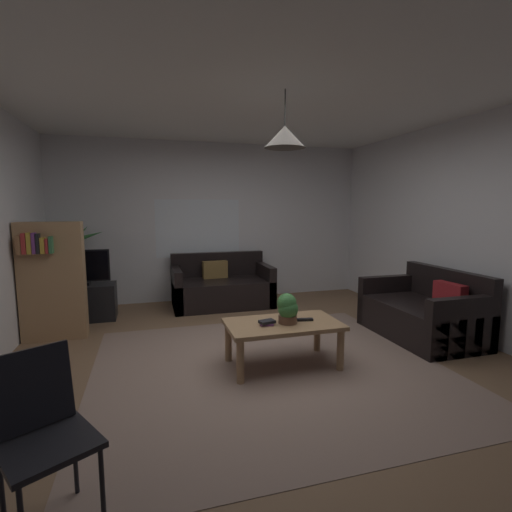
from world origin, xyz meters
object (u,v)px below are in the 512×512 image
object	(u,v)px
tv_stand	(82,303)
couch_right_side	(423,315)
remote_on_table_0	(293,317)
potted_palm_corner	(71,268)
couch_under_window	(222,288)
bookshelf_corner	(52,280)
potted_plant_on_table	(287,308)
pendant_lamp	(285,137)
folding_chair	(43,428)
book_on_table_1	(267,322)
tv	(79,267)
coffee_table	(283,329)
book_on_table_0	(267,324)
remote_on_table_1	(305,320)

from	to	relation	value
tv_stand	couch_right_side	bearing A→B (deg)	-24.75
couch_right_side	remote_on_table_0	distance (m)	1.80
couch_right_side	potted_palm_corner	size ratio (longest dim) A/B	0.98
couch_under_window	bookshelf_corner	size ratio (longest dim) A/B	1.10
potted_plant_on_table	pendant_lamp	world-z (taller)	pendant_lamp
folding_chair	potted_palm_corner	bearing A→B (deg)	98.15
pendant_lamp	bookshelf_corner	bearing A→B (deg)	147.89
couch_right_side	folding_chair	xyz separation A→B (m)	(-3.69, -1.76, 0.23)
couch_right_side	book_on_table_1	bearing A→B (deg)	-80.39
bookshelf_corner	folding_chair	world-z (taller)	bookshelf_corner
remote_on_table_0	potted_plant_on_table	bearing A→B (deg)	-106.40
tv	potted_palm_corner	bearing A→B (deg)	111.25
potted_palm_corner	tv	bearing A→B (deg)	-68.75
coffee_table	folding_chair	size ratio (longest dim) A/B	1.28
couch_under_window	bookshelf_corner	bearing A→B (deg)	-156.09
remote_on_table_0	tv	world-z (taller)	tv
coffee_table	potted_plant_on_table	distance (m)	0.23
couch_right_side	potted_palm_corner	world-z (taller)	potted_palm_corner
book_on_table_0	potted_palm_corner	xyz separation A→B (m)	(-2.18, 2.71, 0.22)
couch_right_side	bookshelf_corner	distance (m)	4.45
folding_chair	pendant_lamp	size ratio (longest dim) A/B	1.67
book_on_table_0	potted_plant_on_table	world-z (taller)	potted_plant_on_table
potted_palm_corner	couch_under_window	bearing A→B (deg)	-5.77
book_on_table_0	potted_plant_on_table	bearing A→B (deg)	-3.86
remote_on_table_1	folding_chair	world-z (taller)	folding_chair
book_on_table_0	couch_right_side	bearing A→B (deg)	9.48
remote_on_table_1	folding_chair	xyz separation A→B (m)	(-2.00, -1.43, 0.05)
bookshelf_corner	pendant_lamp	world-z (taller)	pendant_lamp
potted_plant_on_table	potted_palm_corner	world-z (taller)	potted_palm_corner
pendant_lamp	couch_under_window	bearing A→B (deg)	93.26
book_on_table_0	book_on_table_1	size ratio (longest dim) A/B	0.85
book_on_table_0	book_on_table_1	xyz separation A→B (m)	(0.00, -0.00, 0.02)
couch_under_window	potted_palm_corner	distance (m)	2.26
book_on_table_1	potted_palm_corner	bearing A→B (deg)	128.77
remote_on_table_0	tv	bearing A→B (deg)	158.70
coffee_table	folding_chair	bearing A→B (deg)	-140.76
bookshelf_corner	pendant_lamp	bearing A→B (deg)	-32.11
book_on_table_0	remote_on_table_1	bearing A→B (deg)	3.04
coffee_table	book_on_table_1	bearing A→B (deg)	-168.33
couch_under_window	book_on_table_0	size ratio (longest dim) A/B	12.35
couch_right_side	book_on_table_1	size ratio (longest dim) A/B	9.39
potted_plant_on_table	bookshelf_corner	distance (m)	2.83
tv	bookshelf_corner	distance (m)	0.73
couch_under_window	potted_plant_on_table	xyz separation A→B (m)	(0.17, -2.50, 0.32)
coffee_table	folding_chair	xyz separation A→B (m)	(-1.77, -1.44, 0.13)
book_on_table_1	folding_chair	distance (m)	2.12
remote_on_table_0	folding_chair	world-z (taller)	folding_chair
book_on_table_1	potted_palm_corner	xyz separation A→B (m)	(-2.18, 2.72, 0.20)
book_on_table_0	folding_chair	world-z (taller)	folding_chair
remote_on_table_1	tv_stand	xyz separation A→B (m)	(-2.39, 2.22, -0.20)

